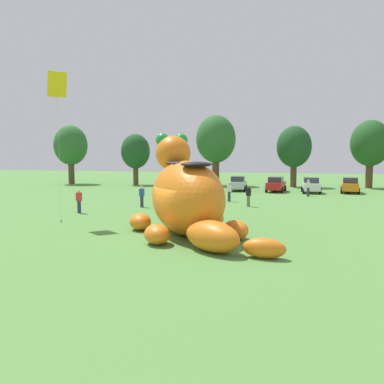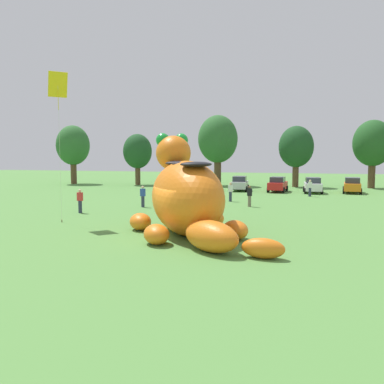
# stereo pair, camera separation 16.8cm
# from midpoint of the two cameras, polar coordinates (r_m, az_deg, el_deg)

# --- Properties ---
(ground_plane) EXTENTS (160.00, 160.00, 0.00)m
(ground_plane) POSITION_cam_midpoint_polar(r_m,az_deg,el_deg) (19.65, -3.02, -6.74)
(ground_plane) COLOR #568E42
(giant_inflatable_creature) EXTENTS (9.00, 8.76, 5.40)m
(giant_inflatable_creature) POSITION_cam_midpoint_polar(r_m,az_deg,el_deg) (20.44, -0.50, -0.67)
(giant_inflatable_creature) COLOR orange
(giant_inflatable_creature) RESTS_ON ground
(car_black) EXTENTS (2.06, 4.16, 1.72)m
(car_black) POSITION_cam_midpoint_polar(r_m,az_deg,el_deg) (49.04, -2.23, 1.43)
(car_black) COLOR black
(car_black) RESTS_ON ground
(car_green) EXTENTS (1.96, 4.11, 1.72)m
(car_green) POSITION_cam_midpoint_polar(r_m,az_deg,el_deg) (47.08, 1.82, 1.27)
(car_green) COLOR #1E7238
(car_green) RESTS_ON ground
(car_silver) EXTENTS (2.14, 4.20, 1.72)m
(car_silver) POSITION_cam_midpoint_polar(r_m,az_deg,el_deg) (46.87, 7.00, 1.22)
(car_silver) COLOR #B7BABF
(car_silver) RESTS_ON ground
(car_red) EXTENTS (2.20, 4.23, 1.72)m
(car_red) POSITION_cam_midpoint_polar(r_m,az_deg,el_deg) (46.13, 12.34, 1.08)
(car_red) COLOR red
(car_red) RESTS_ON ground
(car_white) EXTENTS (2.14, 4.20, 1.72)m
(car_white) POSITION_cam_midpoint_polar(r_m,az_deg,el_deg) (45.78, 17.09, 0.94)
(car_white) COLOR white
(car_white) RESTS_ON ground
(car_orange) EXTENTS (2.19, 4.22, 1.72)m
(car_orange) POSITION_cam_midpoint_polar(r_m,az_deg,el_deg) (47.09, 22.16, 0.90)
(car_orange) COLOR orange
(car_orange) RESTS_ON ground
(tree_far_left) EXTENTS (4.82, 4.82, 8.56)m
(tree_far_left) POSITION_cam_midpoint_polar(r_m,az_deg,el_deg) (60.96, -16.69, 6.40)
(tree_far_left) COLOR brown
(tree_far_left) RESTS_ON ground
(tree_left) EXTENTS (4.05, 4.05, 7.19)m
(tree_left) POSITION_cam_midpoint_polar(r_m,az_deg,el_deg) (56.74, -7.77, 5.78)
(tree_left) COLOR brown
(tree_left) RESTS_ON ground
(tree_mid_left) EXTENTS (5.47, 5.47, 9.70)m
(tree_mid_left) POSITION_cam_midpoint_polar(r_m,az_deg,el_deg) (55.25, 3.83, 7.53)
(tree_mid_left) COLOR brown
(tree_mid_left) RESTS_ON ground
(tree_centre_left) EXTENTS (4.53, 4.53, 8.03)m
(tree_centre_left) POSITION_cam_midpoint_polar(r_m,az_deg,el_deg) (54.18, 14.85, 6.26)
(tree_centre_left) COLOR brown
(tree_centre_left) RESTS_ON ground
(tree_centre) EXTENTS (4.86, 4.86, 8.63)m
(tree_centre) POSITION_cam_midpoint_polar(r_m,az_deg,el_deg) (55.33, 24.66, 6.35)
(tree_centre) COLOR brown
(tree_centre) RESTS_ON ground
(spectator_near_inflatable) EXTENTS (0.38, 0.26, 1.71)m
(spectator_near_inflatable) POSITION_cam_midpoint_polar(r_m,az_deg,el_deg) (32.20, 8.43, -0.60)
(spectator_near_inflatable) COLOR #726656
(spectator_near_inflatable) RESTS_ON ground
(spectator_mid_field) EXTENTS (0.38, 0.26, 1.71)m
(spectator_mid_field) POSITION_cam_midpoint_polar(r_m,az_deg,el_deg) (31.78, -6.94, -0.65)
(spectator_mid_field) COLOR #2D334C
(spectator_mid_field) RESTS_ON ground
(spectator_by_cars) EXTENTS (0.38, 0.26, 1.71)m
(spectator_by_cars) POSITION_cam_midpoint_polar(r_m,az_deg,el_deg) (35.65, 5.69, -0.01)
(spectator_by_cars) COLOR #2D334C
(spectator_by_cars) RESTS_ON ground
(spectator_wandering) EXTENTS (0.38, 0.26, 1.71)m
(spectator_wandering) POSITION_cam_midpoint_polar(r_m,az_deg,el_deg) (41.66, 16.73, 0.54)
(spectator_wandering) COLOR #2D334C
(spectator_wandering) RESTS_ON ground
(spectator_far_side) EXTENTS (0.38, 0.26, 1.71)m
(spectator_far_side) POSITION_cam_midpoint_polar(r_m,az_deg,el_deg) (29.41, -15.66, -1.28)
(spectator_far_side) COLOR #2D334C
(spectator_far_side) RESTS_ON ground
(tethered_flying_kite) EXTENTS (1.13, 1.13, 9.04)m
(tethered_flying_kite) POSITION_cam_midpoint_polar(r_m,az_deg,el_deg) (25.72, -18.56, 14.13)
(tethered_flying_kite) COLOR brown
(tethered_flying_kite) RESTS_ON ground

